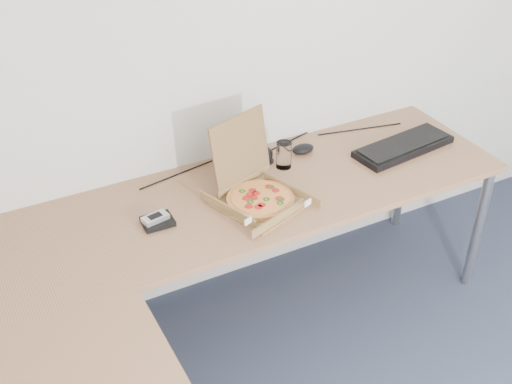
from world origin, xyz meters
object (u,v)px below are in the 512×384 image
keyboard (403,147)px  wallet (158,221)px  desk (204,287)px  drinking_glass (284,155)px  pizza_box (258,194)px

keyboard → wallet: 1.26m
desk → drinking_glass: size_ratio=19.90×
drinking_glass → keyboard: (0.59, -0.13, -0.05)m
pizza_box → desk: bearing=-158.3°
desk → keyboard: 1.30m
drinking_glass → keyboard: 0.60m
drinking_glass → wallet: (-0.67, -0.15, -0.05)m
keyboard → wallet: (-1.26, -0.02, -0.01)m
desk → wallet: bearing=93.3°
desk → drinking_glass: (0.65, 0.55, 0.09)m
pizza_box → wallet: 0.44m
pizza_box → keyboard: bearing=-14.5°
drinking_glass → wallet: bearing=-167.7°
desk → wallet: size_ratio=20.17×
desk → keyboard: bearing=18.9°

